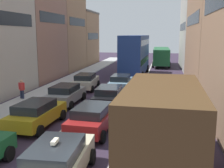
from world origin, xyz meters
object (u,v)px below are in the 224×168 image
at_px(sedan_centre_lane_second, 93,117).
at_px(sedan_right_lane_behind_truck, 160,107).
at_px(pedestrian_near_kerb, 22,89).
at_px(taxi_centre_lane_front, 57,161).
at_px(wagon_left_lane_second, 37,113).
at_px(coupe_centre_lane_fourth, 121,82).
at_px(hatchback_centre_lane_third, 109,96).
at_px(wagon_right_lane_far, 161,89).
at_px(bus_mid_queue_primary, 135,53).
at_px(sedan_left_lane_fourth, 86,81).
at_px(bus_far_queue_secondary, 161,55).
at_px(sedan_left_lane_third, 66,94).
at_px(removalist_box_truck, 163,125).

distance_m(sedan_centre_lane_second, sedan_right_lane_behind_truck, 4.47).
bearing_deg(pedestrian_near_kerb, taxi_centre_lane_front, 36.96).
distance_m(wagon_left_lane_second, coupe_centre_lane_fourth, 11.33).
xyz_separation_m(hatchback_centre_lane_third, wagon_right_lane_far, (3.68, 3.13, 0.00)).
bearing_deg(wagon_right_lane_far, wagon_left_lane_second, 143.65).
bearing_deg(coupe_centre_lane_fourth, bus_mid_queue_primary, -2.90).
bearing_deg(sedan_left_lane_fourth, taxi_centre_lane_front, -170.23).
height_order(coupe_centre_lane_fourth, bus_far_queue_secondary, bus_far_queue_secondary).
bearing_deg(sedan_centre_lane_second, pedestrian_near_kerb, 54.34).
xyz_separation_m(wagon_left_lane_second, sedan_left_lane_third, (-0.16, 5.14, 0.00)).
height_order(taxi_centre_lane_front, wagon_right_lane_far, taxi_centre_lane_front).
height_order(sedan_centre_lane_second, pedestrian_near_kerb, pedestrian_near_kerb).
bearing_deg(hatchback_centre_lane_third, sedan_left_lane_third, 88.75).
relative_size(sedan_centre_lane_second, wagon_right_lane_far, 1.00).
distance_m(bus_mid_queue_primary, bus_far_queue_secondary, 12.41).
relative_size(wagon_left_lane_second, bus_far_queue_secondary, 0.42).
relative_size(wagon_left_lane_second, sedan_left_lane_third, 1.01).
height_order(sedan_left_lane_third, sedan_right_lane_behind_truck, same).
height_order(wagon_left_lane_second, wagon_right_lane_far, same).
height_order(sedan_left_lane_third, wagon_right_lane_far, same).
xyz_separation_m(wagon_left_lane_second, sedan_left_lane_fourth, (-0.27, 10.91, 0.00)).
distance_m(coupe_centre_lane_fourth, bus_far_queue_secondary, 21.72).
relative_size(wagon_left_lane_second, hatchback_centre_lane_third, 1.01).
bearing_deg(sedan_left_lane_third, bus_mid_queue_primary, -12.39).
relative_size(sedan_centre_lane_second, sedan_right_lane_behind_truck, 1.02).
bearing_deg(bus_far_queue_secondary, bus_mid_queue_primary, 164.28).
relative_size(sedan_left_lane_third, sedan_right_lane_behind_truck, 1.00).
bearing_deg(taxi_centre_lane_front, sedan_centre_lane_second, -2.09).
bearing_deg(pedestrian_near_kerb, coupe_centre_lane_fourth, 128.89).
distance_m(sedan_left_lane_third, bus_far_queue_secondary, 28.01).
xyz_separation_m(sedan_centre_lane_second, bus_far_queue_secondary, (3.28, 32.46, 0.96)).
bearing_deg(bus_mid_queue_primary, coupe_centre_lane_fourth, 179.68).
bearing_deg(coupe_centre_lane_fourth, removalist_box_truck, -166.45).
relative_size(wagon_left_lane_second, sedan_left_lane_fourth, 1.00).
relative_size(removalist_box_truck, bus_far_queue_secondary, 0.74).
height_order(removalist_box_truck, pedestrian_near_kerb, removalist_box_truck).
bearing_deg(wagon_left_lane_second, sedan_centre_lane_second, -89.99).
distance_m(coupe_centre_lane_fourth, sedan_left_lane_fourth, 3.40).
xyz_separation_m(taxi_centre_lane_front, sedan_left_lane_fourth, (-3.65, 16.28, -0.00)).
distance_m(sedan_right_lane_behind_truck, pedestrian_near_kerb, 11.36).
height_order(bus_mid_queue_primary, pedestrian_near_kerb, bus_mid_queue_primary).
bearing_deg(hatchback_centre_lane_third, pedestrian_near_kerb, 84.16).
bearing_deg(bus_mid_queue_primary, hatchback_centre_lane_third, -179.39).
height_order(wagon_left_lane_second, pedestrian_near_kerb, pedestrian_near_kerb).
distance_m(removalist_box_truck, coupe_centre_lane_fourth, 15.63).
distance_m(taxi_centre_lane_front, pedestrian_near_kerb, 13.35).
xyz_separation_m(taxi_centre_lane_front, coupe_centre_lane_fourth, (-0.26, 16.26, -0.00)).
height_order(hatchback_centre_lane_third, bus_far_queue_secondary, bus_far_queue_secondary).
xyz_separation_m(sedan_left_lane_third, sedan_right_lane_behind_truck, (7.03, -2.56, 0.00)).
bearing_deg(sedan_right_lane_behind_truck, coupe_centre_lane_fourth, 24.62).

